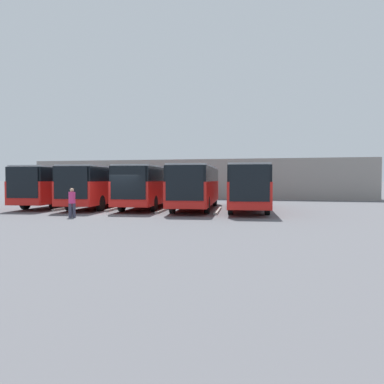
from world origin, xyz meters
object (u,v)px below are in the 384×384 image
bus_1 (196,185)px  bus_2 (150,185)px  pedestrian (72,202)px  bus_4 (62,185)px  bus_0 (248,185)px  bus_3 (103,185)px

bus_1 → bus_2: bearing=-13.9°
bus_2 → pedestrian: (1.83, 8.11, -0.86)m
bus_1 → pedestrian: bus_1 is taller
bus_4 → pedestrian: size_ratio=6.78×
bus_1 → bus_4: (11.34, -0.44, 0.00)m
bus_4 → bus_2: bearing=174.8°
bus_0 → bus_1: bearing=-5.1°
bus_0 → bus_4: 15.13m
bus_0 → bus_4: bearing=-7.3°
bus_2 → pedestrian: size_ratio=6.78×
bus_0 → bus_4: (15.12, -0.40, 0.00)m
bus_0 → bus_1: (3.78, 0.05, 0.00)m
bus_4 → pedestrian: bearing=119.7°
bus_0 → bus_3: size_ratio=1.00×
bus_0 → bus_3: bearing=-6.5°
bus_2 → bus_4: 7.56m
bus_0 → bus_3: same height
pedestrian → bus_3: bearing=-112.0°
bus_4 → bus_1: bearing=171.9°
bus_3 → bus_1: bearing=172.8°
bus_1 → bus_3: bearing=-7.2°
bus_0 → pedestrian: (9.39, 7.63, -0.86)m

